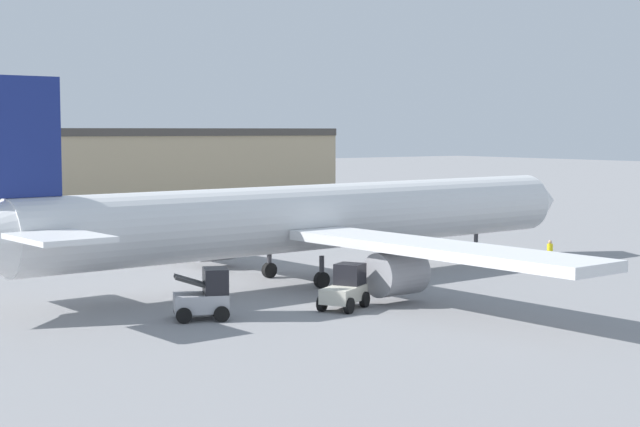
% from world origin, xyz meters
% --- Properties ---
extents(ground_plane, '(400.00, 400.00, 0.00)m').
position_xyz_m(ground_plane, '(0.00, 0.00, 0.00)').
color(ground_plane, gray).
extents(airplane, '(44.54, 41.22, 11.19)m').
position_xyz_m(airplane, '(-0.98, -0.06, 3.59)').
color(airplane, silver).
rests_on(airplane, ground_plane).
extents(ground_crew_worker, '(0.37, 0.37, 1.68)m').
position_xyz_m(ground_crew_worker, '(15.27, -3.91, 0.90)').
color(ground_crew_worker, '#1E2338').
rests_on(ground_crew_worker, ground_plane).
extents(baggage_tug, '(3.15, 2.78, 2.14)m').
position_xyz_m(baggage_tug, '(-4.32, -8.24, 0.97)').
color(baggage_tug, beige).
rests_on(baggage_tug, ground_plane).
extents(belt_loader_truck, '(3.00, 2.74, 2.35)m').
position_xyz_m(belt_loader_truck, '(-11.24, -6.68, 1.08)').
color(belt_loader_truck, '#B2B2B7').
rests_on(belt_loader_truck, ground_plane).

